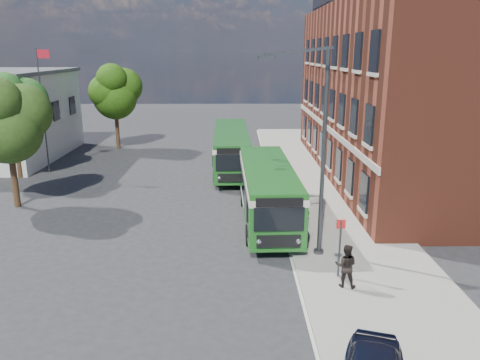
{
  "coord_description": "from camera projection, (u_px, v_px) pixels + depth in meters",
  "views": [
    {
      "loc": [
        1.54,
        -21.12,
        8.82
      ],
      "look_at": [
        1.74,
        2.77,
        2.2
      ],
      "focal_mm": 35.0,
      "sensor_mm": 36.0,
      "label": 1
    }
  ],
  "objects": [
    {
      "name": "pavement",
      "position": [
        320.0,
        190.0,
        30.44
      ],
      "size": [
        6.0,
        48.0,
        0.15
      ],
      "primitive_type": "cube",
      "color": "gray",
      "rests_on": "ground"
    },
    {
      "name": "pedestrian_a",
      "position": [
        304.0,
        229.0,
        21.0
      ],
      "size": [
        0.8,
        0.77,
        1.85
      ],
      "primitive_type": "imported",
      "rotation": [
        0.0,
        0.0,
        3.83
      ],
      "color": "black",
      "rests_on": "pavement"
    },
    {
      "name": "tree_right",
      "position": [
        115.0,
        91.0,
        42.4
      ],
      "size": [
        4.61,
        4.38,
        7.78
      ],
      "color": "#372614",
      "rests_on": "ground"
    },
    {
      "name": "ground",
      "position": [
        205.0,
        239.0,
        22.7
      ],
      "size": [
        120.0,
        120.0,
        0.0
      ],
      "primitive_type": "plane",
      "color": "#272729",
      "rests_on": "ground"
    },
    {
      "name": "brick_office",
      "position": [
        415.0,
        78.0,
        32.51
      ],
      "size": [
        12.1,
        26.0,
        14.2
      ],
      "color": "maroon",
      "rests_on": "ground"
    },
    {
      "name": "tree_mid",
      "position": [
        12.0,
        107.0,
        32.3
      ],
      "size": [
        4.43,
        4.21,
        7.48
      ],
      "color": "#372614",
      "rests_on": "ground"
    },
    {
      "name": "white_building",
      "position": [
        2.0,
        115.0,
        38.92
      ],
      "size": [
        9.4,
        13.4,
        7.3
      ],
      "color": "silver",
      "rests_on": "ground"
    },
    {
      "name": "bus_front",
      "position": [
        268.0,
        187.0,
        24.76
      ],
      "size": [
        2.89,
        10.61,
        3.02
      ],
      "color": "#1C5C1C",
      "rests_on": "ground"
    },
    {
      "name": "bus_rear",
      "position": [
        231.0,
        146.0,
        35.69
      ],
      "size": [
        2.89,
        12.56,
        3.02
      ],
      "color": "#1C581D",
      "rests_on": "ground"
    },
    {
      "name": "kerb_line",
      "position": [
        273.0,
        191.0,
        30.44
      ],
      "size": [
        0.12,
        48.0,
        0.01
      ],
      "primitive_type": "cube",
      "color": "beige",
      "rests_on": "ground"
    },
    {
      "name": "flagpole",
      "position": [
        43.0,
        106.0,
        33.81
      ],
      "size": [
        0.95,
        0.1,
        9.0
      ],
      "color": "#343739",
      "rests_on": "ground"
    },
    {
      "name": "pedestrian_b",
      "position": [
        346.0,
        266.0,
        17.61
      ],
      "size": [
        0.97,
        0.84,
        1.7
      ],
      "primitive_type": "imported",
      "rotation": [
        0.0,
        0.0,
        2.88
      ],
      "color": "black",
      "rests_on": "pavement"
    },
    {
      "name": "bus_stop_sign",
      "position": [
        340.0,
        244.0,
        18.29
      ],
      "size": [
        0.35,
        0.08,
        2.52
      ],
      "color": "#343739",
      "rests_on": "ground"
    },
    {
      "name": "street_lamp",
      "position": [
        315.0,
        151.0,
        19.53
      ],
      "size": [
        2.96,
        2.38,
        9.0
      ],
      "color": "#343739",
      "rests_on": "ground"
    },
    {
      "name": "tree_left",
      "position": [
        7.0,
        120.0,
        26.04
      ],
      "size": [
        4.44,
        4.22,
        7.49
      ],
      "color": "#372614",
      "rests_on": "ground"
    }
  ]
}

